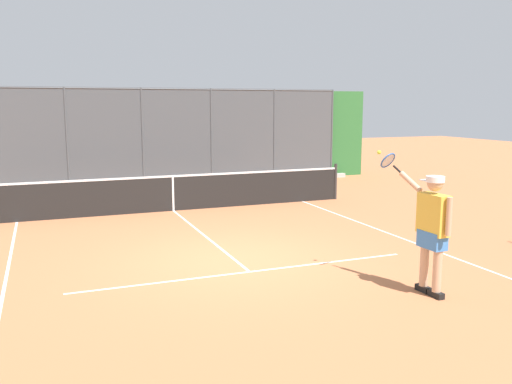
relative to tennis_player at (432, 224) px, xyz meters
name	(u,v)px	position (x,y,z in m)	size (l,w,h in m)	color
ground_plane	(235,260)	(2.13, -2.79, -1.08)	(60.00, 60.00, 0.00)	#B76B42
court_line_markings	(254,275)	(2.13, -1.79, -1.07)	(7.77, 10.50, 0.01)	white
fence_backdrop	(139,138)	(2.13, -12.84, 0.57)	(17.57, 1.37, 3.37)	#474C51
tennis_net	(173,193)	(2.13, -7.76, -0.58)	(9.98, 0.09, 1.07)	#2D2D2D
tennis_player	(432,224)	(0.00, 0.00, 0.00)	(0.51, 1.46, 2.10)	black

